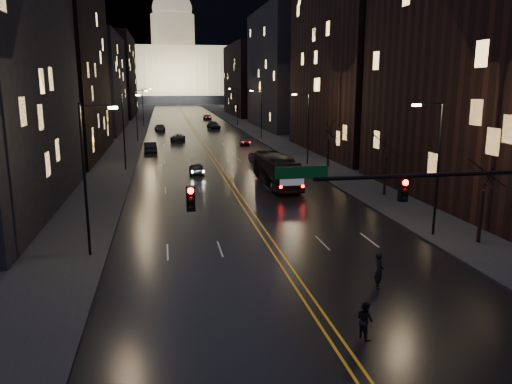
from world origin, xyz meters
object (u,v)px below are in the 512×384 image
oncoming_car_b (150,147)px  pedestrian_a (379,271)px  pedestrian_b (365,320)px  receding_car_a (257,158)px  traffic_signal (454,199)px  bus (277,171)px  oncoming_car_a (197,169)px

oncoming_car_b → pedestrian_a: bearing=99.7°
pedestrian_a → pedestrian_b: 5.29m
receding_car_a → pedestrian_a: size_ratio=2.26×
traffic_signal → pedestrian_a: size_ratio=9.31×
traffic_signal → oncoming_car_b: (-14.41, 54.91, -4.27)m
pedestrian_a → receding_car_a: bearing=14.1°
receding_car_a → pedestrian_b: (-3.91, -44.38, 0.09)m
oncoming_car_b → traffic_signal: bearing=101.2°
bus → oncoming_car_b: bearing=115.0°
oncoming_car_a → receding_car_a: 10.27m
bus → pedestrian_b: bearing=-97.4°
pedestrian_a → pedestrian_b: size_ratio=1.19×
bus → oncoming_car_a: bearing=133.7°
oncoming_car_a → pedestrian_b: pedestrian_b is taller
oncoming_car_a → pedestrian_b: size_ratio=2.56×
traffic_signal → pedestrian_b: size_ratio=11.06×
bus → oncoming_car_b: (-13.00, 26.37, -0.68)m
bus → pedestrian_b: bus is taller
pedestrian_a → oncoming_car_a: bearing=27.5°
oncoming_car_b → pedestrian_a: size_ratio=2.73×
traffic_signal → pedestrian_b: traffic_signal is taller
traffic_signal → receding_car_a: size_ratio=4.12×
oncoming_car_b → oncoming_car_a: bearing=102.7°
pedestrian_a → pedestrian_b: pedestrian_a is taller
bus → receding_car_a: bus is taller
pedestrian_a → oncoming_car_b: bearing=29.2°
oncoming_car_b → receding_car_a: oncoming_car_b is taller
bus → receding_car_a: 13.88m
pedestrian_a → bus: bearing=14.4°
bus → pedestrian_a: (-0.68, -25.95, -0.59)m
traffic_signal → oncoming_car_a: bearing=103.9°
pedestrian_b → bus: bearing=-26.0°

